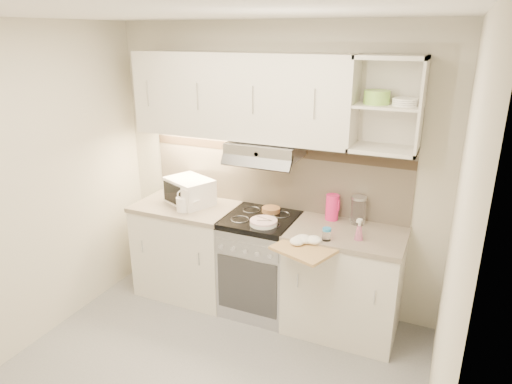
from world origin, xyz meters
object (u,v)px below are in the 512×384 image
Objects in this scene: plate_stack at (264,222)px; spray_bottle at (359,231)px; cutting_board at (306,248)px; electric_range at (261,264)px; watering_can at (184,203)px; glass_jar at (358,210)px; microwave at (189,191)px; pink_pitcher at (332,207)px.

plate_stack is 1.23× the size of spray_bottle.
electric_range is at bearing 165.40° from cutting_board.
spray_bottle is 0.43m from cutting_board.
cutting_board is at bearing -20.35° from watering_can.
cutting_board is at bearing -115.14° from glass_jar.
glass_jar reaches higher than plate_stack.
spray_bottle reaches higher than electric_range.
microwave is 2.16× the size of glass_jar.
spray_bottle is at bearing 56.79° from cutting_board.
watering_can reaches higher than cutting_board.
spray_bottle is (1.54, 0.03, 0.00)m from watering_can.
cutting_board is at bearing -87.90° from pink_pitcher.
pink_pitcher reaches higher than plate_stack.
electric_range is 0.99m from glass_jar.
electric_range is 0.93m from microwave.
watering_can is 1.54m from spray_bottle.
cutting_board is (0.44, -0.22, -0.05)m from plate_stack.
microwave is at bearing 95.87° from watering_can.
spray_bottle is at bearing -8.76° from watering_can.
plate_stack is at bearing 11.54° from microwave.
glass_jar reaches higher than pink_pitcher.
plate_stack is at bearing -154.07° from glass_jar.
cutting_board is at bearing 6.42° from microwave.
plate_stack is 0.60m from pink_pitcher.
pink_pitcher is 0.58m from cutting_board.
glass_jar reaches higher than cutting_board.
microwave is at bearing -177.87° from cutting_board.
microwave reaches higher than watering_can.
microwave is 2.77× the size of spray_bottle.
microwave is at bearing 176.56° from electric_range.
electric_range is at bearing 121.30° from plate_stack.
pink_pitcher reaches higher than electric_range.
electric_range is 0.50m from plate_stack.
glass_jar is 1.28× the size of spray_bottle.
watering_can is 1.23m from cutting_board.
electric_range is 2.14× the size of cutting_board.
microwave is (-0.74, 0.04, 0.57)m from electric_range.
microwave reaches higher than glass_jar.
microwave reaches higher than plate_stack.
cutting_board is (1.26, -0.40, -0.15)m from microwave.
pink_pitcher reaches higher than cutting_board.
microwave reaches higher than electric_range.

